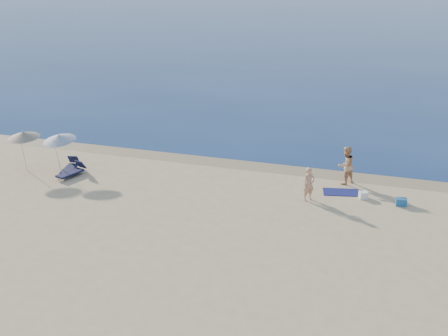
# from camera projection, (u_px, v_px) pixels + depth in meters

# --- Properties ---
(sea) EXTENTS (240.00, 160.00, 0.01)m
(sea) POSITION_uv_depth(u_px,v_px,m) (369.00, 20.00, 102.27)
(sea) COLOR navy
(sea) RESTS_ON ground
(wet_sand_strip) EXTENTS (240.00, 1.60, 0.00)m
(wet_sand_strip) POSITION_uv_depth(u_px,v_px,m) (258.00, 166.00, 30.37)
(wet_sand_strip) COLOR #847254
(wet_sand_strip) RESTS_ON ground
(person_left) EXTENTS (0.68, 0.69, 1.60)m
(person_left) POSITION_uv_depth(u_px,v_px,m) (309.00, 184.00, 25.80)
(person_left) COLOR tan
(person_left) RESTS_ON ground
(person_right) EXTENTS (1.16, 1.19, 1.93)m
(person_right) POSITION_uv_depth(u_px,v_px,m) (346.00, 165.00, 27.70)
(person_right) COLOR tan
(person_right) RESTS_ON ground
(beach_towel) EXTENTS (1.85, 1.27, 0.03)m
(beach_towel) POSITION_uv_depth(u_px,v_px,m) (341.00, 192.00, 26.94)
(beach_towel) COLOR #0F134C
(beach_towel) RESTS_ON ground
(white_bag) EXTENTS (0.47, 0.44, 0.32)m
(white_bag) POSITION_uv_depth(u_px,v_px,m) (363.00, 195.00, 26.23)
(white_bag) COLOR white
(white_bag) RESTS_ON ground
(blue_cooler) EXTENTS (0.52, 0.40, 0.34)m
(blue_cooler) POSITION_uv_depth(u_px,v_px,m) (401.00, 202.00, 25.48)
(blue_cooler) COLOR #1C5B9A
(blue_cooler) RESTS_ON ground
(umbrella_near) EXTENTS (2.00, 2.02, 2.20)m
(umbrella_near) POSITION_uv_depth(u_px,v_px,m) (59.00, 138.00, 28.90)
(umbrella_near) COLOR silver
(umbrella_near) RESTS_ON ground
(umbrella_far) EXTENTS (1.72, 1.74, 2.22)m
(umbrella_far) POSITION_uv_depth(u_px,v_px,m) (23.00, 135.00, 29.19)
(umbrella_far) COLOR silver
(umbrella_far) RESTS_ON ground
(lounger_left) EXTENTS (0.85, 1.68, 0.71)m
(lounger_left) POSITION_uv_depth(u_px,v_px,m) (70.00, 167.00, 29.48)
(lounger_left) COLOR #161B3C
(lounger_left) RESTS_ON ground
(lounger_right) EXTENTS (0.99, 1.73, 0.72)m
(lounger_right) POSITION_uv_depth(u_px,v_px,m) (72.00, 172.00, 28.84)
(lounger_right) COLOR #141738
(lounger_right) RESTS_ON ground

